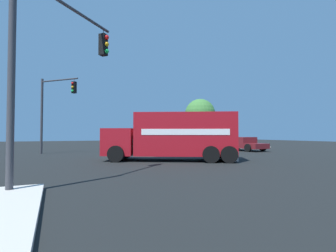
{
  "coord_description": "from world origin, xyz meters",
  "views": [
    {
      "loc": [
        6.92,
        16.04,
        1.7
      ],
      "look_at": [
        0.45,
        1.76,
        2.19
      ],
      "focal_mm": 27.0,
      "sensor_mm": 36.0,
      "label": 1
    }
  ],
  "objects_px": {
    "traffic_light_primary": "(52,54)",
    "traffic_light_secondary": "(52,104)",
    "pedestrian_near_corner": "(196,138)",
    "pickup_maroon": "(243,143)",
    "shade_tree_near": "(200,114)",
    "delivery_truck": "(175,136)"
  },
  "relations": [
    {
      "from": "traffic_light_primary",
      "to": "traffic_light_secondary",
      "type": "xyz_separation_m",
      "value": [
        0.08,
        -14.12,
        -0.21
      ]
    },
    {
      "from": "traffic_light_secondary",
      "to": "pedestrian_near_corner",
      "type": "bearing_deg",
      "value": -163.14
    },
    {
      "from": "traffic_light_secondary",
      "to": "pickup_maroon",
      "type": "height_order",
      "value": "traffic_light_secondary"
    },
    {
      "from": "traffic_light_secondary",
      "to": "shade_tree_near",
      "type": "height_order",
      "value": "shade_tree_near"
    },
    {
      "from": "pedestrian_near_corner",
      "to": "traffic_light_secondary",
      "type": "bearing_deg",
      "value": 16.86
    },
    {
      "from": "traffic_light_primary",
      "to": "pickup_maroon",
      "type": "bearing_deg",
      "value": -147.95
    },
    {
      "from": "traffic_light_secondary",
      "to": "pedestrian_near_corner",
      "type": "height_order",
      "value": "traffic_light_secondary"
    },
    {
      "from": "traffic_light_secondary",
      "to": "pedestrian_near_corner",
      "type": "distance_m",
      "value": 18.22
    },
    {
      "from": "traffic_light_primary",
      "to": "traffic_light_secondary",
      "type": "bearing_deg",
      "value": -89.66
    },
    {
      "from": "pickup_maroon",
      "to": "pedestrian_near_corner",
      "type": "xyz_separation_m",
      "value": [
        0.65,
        -8.21,
        0.41
      ]
    },
    {
      "from": "pickup_maroon",
      "to": "traffic_light_primary",
      "type": "bearing_deg",
      "value": 32.05
    },
    {
      "from": "traffic_light_primary",
      "to": "shade_tree_near",
      "type": "bearing_deg",
      "value": -131.42
    },
    {
      "from": "shade_tree_near",
      "to": "pedestrian_near_corner",
      "type": "bearing_deg",
      "value": 49.31
    },
    {
      "from": "shade_tree_near",
      "to": "delivery_truck",
      "type": "bearing_deg",
      "value": 53.86
    },
    {
      "from": "traffic_light_primary",
      "to": "pickup_maroon",
      "type": "height_order",
      "value": "traffic_light_primary"
    },
    {
      "from": "delivery_truck",
      "to": "traffic_light_secondary",
      "type": "xyz_separation_m",
      "value": [
        7.24,
        -8.88,
        2.64
      ]
    },
    {
      "from": "delivery_truck",
      "to": "traffic_light_secondary",
      "type": "distance_m",
      "value": 11.76
    },
    {
      "from": "traffic_light_secondary",
      "to": "pedestrian_near_corner",
      "type": "xyz_separation_m",
      "value": [
        -17.19,
        -5.21,
        -3.07
      ]
    },
    {
      "from": "delivery_truck",
      "to": "pedestrian_near_corner",
      "type": "relative_size",
      "value": 4.85
    },
    {
      "from": "traffic_light_secondary",
      "to": "pickup_maroon",
      "type": "relative_size",
      "value": 1.21
    },
    {
      "from": "pedestrian_near_corner",
      "to": "shade_tree_near",
      "type": "bearing_deg",
      "value": -130.69
    },
    {
      "from": "delivery_truck",
      "to": "shade_tree_near",
      "type": "height_order",
      "value": "shade_tree_near"
    }
  ]
}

